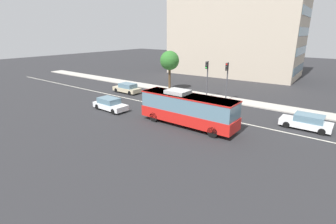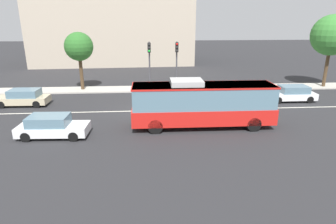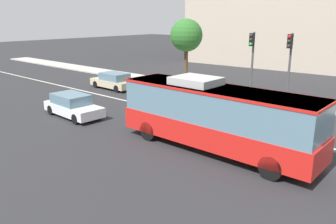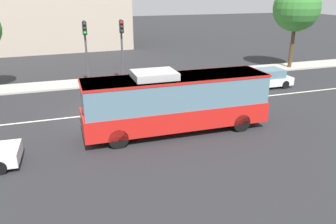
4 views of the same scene
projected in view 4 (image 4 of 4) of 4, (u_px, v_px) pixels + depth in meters
name	position (u px, v px, depth m)	size (l,w,h in m)	color
ground_plane	(95.00, 115.00, 20.93)	(160.00, 160.00, 0.00)	#28282B
sidewalk_kerb	(84.00, 83.00, 27.74)	(80.00, 2.67, 0.14)	#B2ADA3
lane_centre_line	(95.00, 115.00, 20.92)	(76.00, 0.16, 0.01)	silver
transit_bus	(176.00, 100.00, 17.93)	(10.02, 2.57, 3.46)	red
sedan_white_ahead	(264.00, 79.00, 26.56)	(4.50, 1.83, 1.46)	white
traffic_light_near_corner	(122.00, 41.00, 26.50)	(0.34, 0.62, 5.20)	#47474C
traffic_light_mid_block	(86.00, 43.00, 25.54)	(0.33, 0.62, 5.20)	#47474C
street_tree_kerbside_left	(297.00, 8.00, 31.31)	(4.33, 4.33, 7.91)	#4C3823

